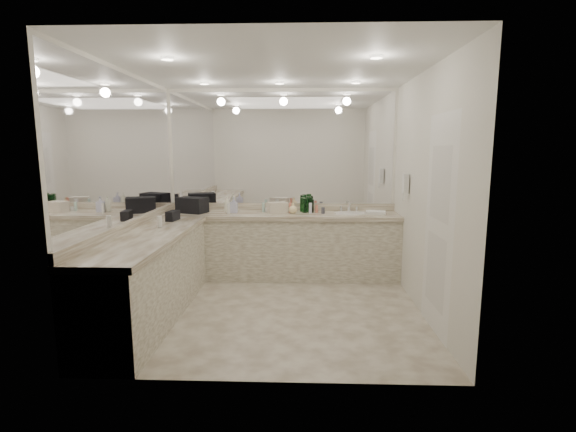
{
  "coord_description": "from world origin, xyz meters",
  "views": [
    {
      "loc": [
        0.29,
        -4.45,
        1.77
      ],
      "look_at": [
        0.12,
        0.4,
        0.99
      ],
      "focal_mm": 26.0,
      "sensor_mm": 36.0,
      "label": 1
    }
  ],
  "objects_px": {
    "cream_cosmetic_case": "(277,208)",
    "soap_bottle_b": "(234,205)",
    "wall_phone": "(406,184)",
    "hand_towel": "(376,212)",
    "sink": "(350,214)",
    "soap_bottle_c": "(293,208)",
    "soap_bottle_a": "(227,204)",
    "black_toiletry_bag": "(192,205)"
  },
  "relations": [
    {
      "from": "sink",
      "to": "soap_bottle_c",
      "type": "xyz_separation_m",
      "value": [
        -0.79,
        -0.01,
        0.08
      ]
    },
    {
      "from": "wall_phone",
      "to": "hand_towel",
      "type": "relative_size",
      "value": 0.91
    },
    {
      "from": "cream_cosmetic_case",
      "to": "soap_bottle_a",
      "type": "distance_m",
      "value": 0.7
    },
    {
      "from": "soap_bottle_a",
      "to": "soap_bottle_b",
      "type": "relative_size",
      "value": 1.02
    },
    {
      "from": "sink",
      "to": "wall_phone",
      "type": "height_order",
      "value": "wall_phone"
    },
    {
      "from": "cream_cosmetic_case",
      "to": "hand_towel",
      "type": "height_order",
      "value": "cream_cosmetic_case"
    },
    {
      "from": "soap_bottle_a",
      "to": "soap_bottle_c",
      "type": "distance_m",
      "value": 0.92
    },
    {
      "from": "wall_phone",
      "to": "hand_towel",
      "type": "distance_m",
      "value": 0.68
    },
    {
      "from": "hand_towel",
      "to": "soap_bottle_b",
      "type": "height_order",
      "value": "soap_bottle_b"
    },
    {
      "from": "black_toiletry_bag",
      "to": "soap_bottle_a",
      "type": "bearing_deg",
      "value": 3.73
    },
    {
      "from": "sink",
      "to": "soap_bottle_b",
      "type": "bearing_deg",
      "value": 179.38
    },
    {
      "from": "hand_towel",
      "to": "soap_bottle_c",
      "type": "relative_size",
      "value": 1.77
    },
    {
      "from": "cream_cosmetic_case",
      "to": "wall_phone",
      "type": "bearing_deg",
      "value": -39.54
    },
    {
      "from": "soap_bottle_c",
      "to": "cream_cosmetic_case",
      "type": "bearing_deg",
      "value": 175.59
    },
    {
      "from": "hand_towel",
      "to": "sink",
      "type": "bearing_deg",
      "value": 173.13
    },
    {
      "from": "wall_phone",
      "to": "black_toiletry_bag",
      "type": "xyz_separation_m",
      "value": [
        -2.79,
        0.5,
        -0.34
      ]
    },
    {
      "from": "wall_phone",
      "to": "soap_bottle_a",
      "type": "relative_size",
      "value": 1.08
    },
    {
      "from": "wall_phone",
      "to": "soap_bottle_a",
      "type": "height_order",
      "value": "wall_phone"
    },
    {
      "from": "black_toiletry_bag",
      "to": "cream_cosmetic_case",
      "type": "distance_m",
      "value": 1.18
    },
    {
      "from": "wall_phone",
      "to": "hand_towel",
      "type": "xyz_separation_m",
      "value": [
        -0.27,
        0.46,
        -0.43
      ]
    },
    {
      "from": "cream_cosmetic_case",
      "to": "soap_bottle_b",
      "type": "distance_m",
      "value": 0.6
    },
    {
      "from": "sink",
      "to": "wall_phone",
      "type": "distance_m",
      "value": 0.91
    },
    {
      "from": "hand_towel",
      "to": "soap_bottle_b",
      "type": "distance_m",
      "value": 1.94
    },
    {
      "from": "black_toiletry_bag",
      "to": "soap_bottle_c",
      "type": "relative_size",
      "value": 2.64
    },
    {
      "from": "cream_cosmetic_case",
      "to": "soap_bottle_c",
      "type": "relative_size",
      "value": 1.75
    },
    {
      "from": "cream_cosmetic_case",
      "to": "soap_bottle_a",
      "type": "height_order",
      "value": "soap_bottle_a"
    },
    {
      "from": "soap_bottle_b",
      "to": "cream_cosmetic_case",
      "type": "bearing_deg",
      "value": -1.2
    },
    {
      "from": "cream_cosmetic_case",
      "to": "soap_bottle_a",
      "type": "bearing_deg",
      "value": 155.47
    },
    {
      "from": "sink",
      "to": "cream_cosmetic_case",
      "type": "bearing_deg",
      "value": 179.73
    },
    {
      "from": "wall_phone",
      "to": "cream_cosmetic_case",
      "type": "bearing_deg",
      "value": 162.58
    },
    {
      "from": "cream_cosmetic_case",
      "to": "soap_bottle_c",
      "type": "bearing_deg",
      "value": -26.53
    },
    {
      "from": "black_toiletry_bag",
      "to": "soap_bottle_b",
      "type": "bearing_deg",
      "value": 1.45
    },
    {
      "from": "wall_phone",
      "to": "black_toiletry_bag",
      "type": "bearing_deg",
      "value": 169.77
    },
    {
      "from": "sink",
      "to": "cream_cosmetic_case",
      "type": "xyz_separation_m",
      "value": [
        -1.0,
        0.0,
        0.08
      ]
    },
    {
      "from": "black_toiletry_bag",
      "to": "soap_bottle_a",
      "type": "xyz_separation_m",
      "value": [
        0.48,
        0.03,
        -0.0
      ]
    },
    {
      "from": "sink",
      "to": "soap_bottle_c",
      "type": "height_order",
      "value": "soap_bottle_c"
    },
    {
      "from": "soap_bottle_b",
      "to": "soap_bottle_a",
      "type": "bearing_deg",
      "value": 170.06
    },
    {
      "from": "hand_towel",
      "to": "black_toiletry_bag",
      "type": "bearing_deg",
      "value": 179.02
    },
    {
      "from": "hand_towel",
      "to": "soap_bottle_a",
      "type": "bearing_deg",
      "value": 177.91
    },
    {
      "from": "cream_cosmetic_case",
      "to": "soap_bottle_c",
      "type": "height_order",
      "value": "cream_cosmetic_case"
    },
    {
      "from": "wall_phone",
      "to": "soap_bottle_a",
      "type": "bearing_deg",
      "value": 166.95
    },
    {
      "from": "cream_cosmetic_case",
      "to": "soap_bottle_b",
      "type": "relative_size",
      "value": 1.19
    }
  ]
}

